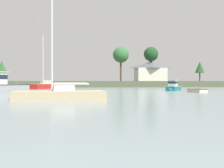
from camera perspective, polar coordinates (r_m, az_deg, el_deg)
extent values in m
cube|color=#4C563D|center=(115.48, -3.48, 0.08)|extent=(178.76, 54.87, 1.79)
cube|color=#196B70|center=(59.84, 11.05, -0.96)|extent=(4.48, 5.52, 1.20)
cone|color=#196B70|center=(57.16, 10.42, -1.03)|extent=(2.13, 2.13, 1.52)
cube|color=silver|center=(59.83, 11.05, -0.41)|extent=(4.59, 5.65, 0.05)
cube|color=silver|center=(59.34, 10.94, 0.17)|extent=(2.19, 2.35, 1.16)
cube|color=#19232D|center=(59.34, 10.95, 0.28)|extent=(2.24, 2.39, 0.42)
cube|color=beige|center=(59.34, 10.95, 0.76)|extent=(2.50, 2.66, 0.06)
cylinder|color=silver|center=(59.35, 10.95, 1.14)|extent=(0.03, 0.03, 0.73)
cube|color=beige|center=(50.40, 15.11, -1.27)|extent=(1.99, 3.66, 0.67)
cube|color=brown|center=(50.39, 15.11, -0.89)|extent=(2.12, 3.81, 0.05)
cube|color=tan|center=(50.39, 15.11, -0.93)|extent=(1.29, 0.28, 0.03)
cube|color=#B2231E|center=(74.41, -11.99, -0.70)|extent=(7.18, 9.07, 1.80)
cube|color=#CCB78E|center=(74.40, -11.99, 0.01)|extent=(6.62, 8.44, 0.04)
cube|color=silver|center=(74.77, -11.78, 0.24)|extent=(2.48, 2.59, 0.55)
cylinder|color=silver|center=(73.97, -12.33, 4.34)|extent=(0.18, 0.18, 11.12)
cylinder|color=silver|center=(75.29, -11.50, 0.53)|extent=(2.13, 3.14, 0.15)
cylinder|color=silver|center=(75.29, -11.50, 0.57)|extent=(1.93, 2.83, 0.14)
cylinder|color=#999999|center=(72.50, -13.19, 4.39)|extent=(2.03, 3.08, 11.08)
cube|color=tan|center=(27.90, -9.45, -2.68)|extent=(8.07, 2.09, 1.36)
cube|color=#CCB78E|center=(27.87, -9.45, -1.24)|extent=(7.58, 1.84, 0.04)
cube|color=silver|center=(27.87, -8.62, -0.71)|extent=(1.78, 1.30, 0.48)
cylinder|color=silver|center=(28.13, -10.78, 8.36)|extent=(0.16, 0.16, 9.36)
cylinder|color=silver|center=(27.89, -7.47, 0.00)|extent=(3.22, 0.17, 0.13)
cylinder|color=silver|center=(27.89, -7.47, 0.10)|extent=(2.90, 0.17, 0.14)
cylinder|color=#999999|center=(28.19, -14.09, 8.29)|extent=(3.23, 0.05, 9.31)
cube|color=gold|center=(57.20, -16.35, -1.07)|extent=(2.05, 3.52, 0.65)
cube|color=brown|center=(57.19, -16.35, -0.75)|extent=(2.18, 3.67, 0.05)
cube|color=tan|center=(57.19, -16.35, -0.79)|extent=(1.25, 0.32, 0.03)
cylinder|color=brown|center=(112.71, 7.04, 2.66)|extent=(0.88, 0.88, 8.40)
sphere|color=#1E4723|center=(113.04, 7.04, 5.37)|extent=(5.09, 5.09, 5.09)
cylinder|color=brown|center=(107.87, 1.60, 2.59)|extent=(0.63, 0.63, 7.74)
sphere|color=#336B38|center=(108.18, 1.60, 5.29)|extent=(5.43, 5.43, 5.43)
cylinder|color=brown|center=(126.72, 15.54, 1.69)|extent=(0.49, 0.49, 5.26)
cone|color=#235128|center=(126.81, 15.54, 2.95)|extent=(3.59, 3.59, 4.39)
cylinder|color=brown|center=(117.07, -19.24, 1.79)|extent=(0.38, 0.38, 5.24)
cone|color=#2D602D|center=(117.16, -19.25, 3.04)|extent=(3.18, 3.18, 3.89)
cube|color=silver|center=(112.38, 6.94, 1.70)|extent=(10.38, 6.57, 4.58)
pyramid|color=#565B66|center=(112.50, 6.94, 3.42)|extent=(11.21, 7.09, 2.18)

